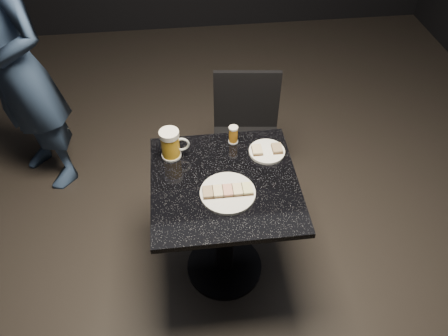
{
  "coord_description": "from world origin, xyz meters",
  "views": [
    {
      "loc": [
        -0.17,
        -1.4,
        2.26
      ],
      "look_at": [
        0.0,
        0.02,
        0.82
      ],
      "focal_mm": 35.0,
      "sensor_mm": 36.0,
      "label": 1
    }
  ],
  "objects_px": {
    "beer_tumbler": "(233,135)",
    "chair": "(246,134)",
    "patron": "(16,66)",
    "beer_mug": "(171,144)",
    "plate_small": "(267,152)",
    "table": "(224,213)",
    "plate_large": "(228,193)"
  },
  "relations": [
    {
      "from": "table",
      "to": "beer_tumbler",
      "type": "bearing_deg",
      "value": 74.15
    },
    {
      "from": "table",
      "to": "beer_tumbler",
      "type": "xyz_separation_m",
      "value": [
        0.08,
        0.28,
        0.29
      ]
    },
    {
      "from": "plate_large",
      "to": "chair",
      "type": "relative_size",
      "value": 0.3
    },
    {
      "from": "table",
      "to": "beer_mug",
      "type": "height_order",
      "value": "beer_mug"
    },
    {
      "from": "beer_mug",
      "to": "chair",
      "type": "relative_size",
      "value": 0.18
    },
    {
      "from": "plate_small",
      "to": "beer_tumbler",
      "type": "bearing_deg",
      "value": 147.19
    },
    {
      "from": "patron",
      "to": "beer_mug",
      "type": "height_order",
      "value": "patron"
    },
    {
      "from": "beer_tumbler",
      "to": "table",
      "type": "bearing_deg",
      "value": -105.85
    },
    {
      "from": "plate_small",
      "to": "patron",
      "type": "relative_size",
      "value": 0.1
    },
    {
      "from": "table",
      "to": "chair",
      "type": "xyz_separation_m",
      "value": [
        0.21,
        0.62,
        -0.01
      ]
    },
    {
      "from": "table",
      "to": "beer_mug",
      "type": "distance_m",
      "value": 0.45
    },
    {
      "from": "plate_small",
      "to": "chair",
      "type": "relative_size",
      "value": 0.21
    },
    {
      "from": "plate_large",
      "to": "plate_small",
      "type": "distance_m",
      "value": 0.34
    },
    {
      "from": "chair",
      "to": "plate_small",
      "type": "bearing_deg",
      "value": -86.42
    },
    {
      "from": "plate_large",
      "to": "chair",
      "type": "bearing_deg",
      "value": 73.78
    },
    {
      "from": "plate_small",
      "to": "table",
      "type": "xyz_separation_m",
      "value": [
        -0.24,
        -0.17,
        -0.25
      ]
    },
    {
      "from": "beer_tumbler",
      "to": "chair",
      "type": "bearing_deg",
      "value": 69.13
    },
    {
      "from": "beer_tumbler",
      "to": "chair",
      "type": "xyz_separation_m",
      "value": [
        0.13,
        0.34,
        -0.3
      ]
    },
    {
      "from": "plate_large",
      "to": "chair",
      "type": "distance_m",
      "value": 0.77
    },
    {
      "from": "plate_large",
      "to": "table",
      "type": "height_order",
      "value": "plate_large"
    },
    {
      "from": "table",
      "to": "chair",
      "type": "distance_m",
      "value": 0.65
    },
    {
      "from": "plate_large",
      "to": "beer_mug",
      "type": "bearing_deg",
      "value": 130.56
    },
    {
      "from": "beer_tumbler",
      "to": "plate_large",
      "type": "bearing_deg",
      "value": -101.54
    },
    {
      "from": "plate_large",
      "to": "plate_small",
      "type": "xyz_separation_m",
      "value": [
        0.23,
        0.25,
        0.0
      ]
    },
    {
      "from": "beer_mug",
      "to": "patron",
      "type": "bearing_deg",
      "value": 139.78
    },
    {
      "from": "plate_large",
      "to": "beer_mug",
      "type": "xyz_separation_m",
      "value": [
        -0.25,
        0.29,
        0.07
      ]
    },
    {
      "from": "patron",
      "to": "beer_mug",
      "type": "distance_m",
      "value": 1.15
    },
    {
      "from": "beer_tumbler",
      "to": "chair",
      "type": "height_order",
      "value": "chair"
    },
    {
      "from": "plate_small",
      "to": "patron",
      "type": "distance_m",
      "value": 1.57
    },
    {
      "from": "chair",
      "to": "plate_large",
      "type": "bearing_deg",
      "value": -106.22
    },
    {
      "from": "table",
      "to": "chair",
      "type": "bearing_deg",
      "value": 71.33
    },
    {
      "from": "table",
      "to": "plate_small",
      "type": "bearing_deg",
      "value": 36.21
    }
  ]
}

